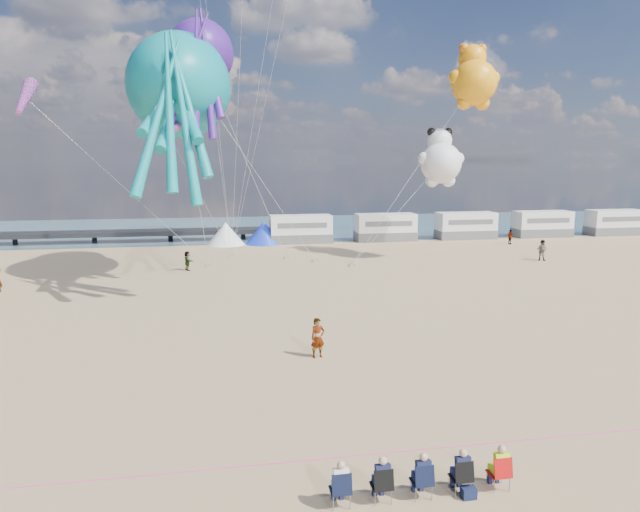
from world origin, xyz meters
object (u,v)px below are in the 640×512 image
(beachgoer_1, at_px, (542,250))
(sandbag_c, at_px, (352,265))
(cooler_navy, at_px, (468,493))
(motorhome_3, at_px, (542,224))
(windsock_left, at_px, (25,97))
(sandbag_a, at_px, (209,265))
(windsock_mid, at_px, (200,89))
(motorhome_2, at_px, (466,226))
(tent_white, at_px, (226,233))
(spectator_row, at_px, (421,474))
(sandbag_d, at_px, (315,261))
(kite_panda, at_px, (441,163))
(windsock_right, at_px, (168,133))
(sandbag_b, at_px, (287,258))
(motorhome_4, at_px, (615,222))
(beachgoer_4, at_px, (187,261))
(kite_octopus_purple, at_px, (200,54))
(kite_octopus_teal, at_px, (179,86))
(beachgoer_3, at_px, (510,237))
(motorhome_1, at_px, (385,227))
(standing_person, at_px, (318,338))
(motorhome_0, at_px, (301,229))
(sandbag_e, at_px, (232,256))
(kite_teddy_orange, at_px, (474,83))
(tent_blue, at_px, (264,233))

(beachgoer_1, relative_size, sandbag_c, 3.71)
(cooler_navy, bearing_deg, motorhome_3, 56.96)
(beachgoer_1, height_order, windsock_left, windsock_left)
(sandbag_a, height_order, windsock_mid, windsock_mid)
(motorhome_2, relative_size, tent_white, 1.65)
(motorhome_3, xyz_separation_m, spectator_row, (-32.19, -47.33, -0.85))
(motorhome_3, distance_m, sandbag_c, 30.13)
(sandbag_c, relative_size, sandbag_d, 1.00)
(kite_panda, xyz_separation_m, windsock_mid, (-20.28, -1.95, 5.58))
(windsock_right, bearing_deg, beachgoer_1, 33.76)
(sandbag_b, height_order, sandbag_c, same)
(sandbag_d, bearing_deg, motorhome_4, 17.21)
(beachgoer_4, height_order, sandbag_b, beachgoer_4)
(motorhome_3, bearing_deg, sandbag_a, -161.82)
(motorhome_2, distance_m, sandbag_c, 22.32)
(windsock_right, bearing_deg, motorhome_4, 44.71)
(tent_white, distance_m, kite_octopus_purple, 21.23)
(beachgoer_4, height_order, kite_octopus_teal, kite_octopus_teal)
(sandbag_c, relative_size, kite_panda, 0.08)
(beachgoer_3, xyz_separation_m, kite_octopus_purple, (-31.49, -9.26, 16.04))
(motorhome_1, height_order, beachgoer_4, motorhome_1)
(sandbag_a, relative_size, windsock_mid, 0.08)
(standing_person, distance_m, sandbag_b, 26.22)
(sandbag_a, height_order, windsock_left, windsock_left)
(motorhome_0, distance_m, sandbag_c, 14.85)
(motorhome_0, xyz_separation_m, tent_white, (-8.00, 0.00, -0.30))
(sandbag_c, distance_m, sandbag_e, 11.77)
(beachgoer_3, height_order, windsock_left, windsock_left)
(sandbag_e, height_order, kite_octopus_teal, kite_octopus_teal)
(motorhome_4, xyz_separation_m, beachgoer_4, (-49.31, -13.86, -0.71))
(kite_teddy_orange, bearing_deg, windsock_mid, -179.49)
(cooler_navy, height_order, sandbag_a, cooler_navy)
(motorhome_3, height_order, windsock_right, windsock_right)
(windsock_right, bearing_deg, kite_teddy_orange, 40.03)
(sandbag_c, xyz_separation_m, sandbag_e, (-9.82, 6.49, 0.00))
(sandbag_a, xyz_separation_m, kite_teddy_orange, (22.77, -0.63, 15.26))
(windsock_left, bearing_deg, standing_person, -58.96)
(sandbag_b, xyz_separation_m, windsock_mid, (-7.13, -5.06, 14.06))
(beachgoer_1, bearing_deg, windsock_right, 63.90)
(windsock_left, bearing_deg, beachgoer_1, -8.41)
(motorhome_4, bearing_deg, tent_white, 180.00)
(motorhome_2, relative_size, windsock_mid, 1.11)
(motorhome_2, bearing_deg, sandbag_e, -163.00)
(motorhome_4, relative_size, sandbag_a, 13.20)
(beachgoer_4, height_order, sandbag_d, beachgoer_4)
(standing_person, xyz_separation_m, windsock_left, (-17.69, 21.07, 12.39))
(motorhome_2, relative_size, beachgoer_3, 4.25)
(motorhome_4, bearing_deg, windsock_right, -156.49)
(motorhome_2, distance_m, kite_teddy_orange, 19.99)
(tent_blue, xyz_separation_m, sandbag_b, (1.28, -10.01, -1.09))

